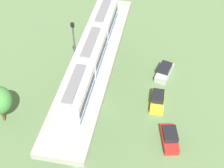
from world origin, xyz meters
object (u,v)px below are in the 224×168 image
object	(u,v)px
train	(91,52)
parked_car_red	(170,138)
parked_car_silver	(165,71)
signal_post	(75,53)
parked_car_yellow	(158,100)

from	to	relation	value
train	parked_car_red	size ratio (longest dim) A/B	4.55
parked_car_silver	signal_post	xyz separation A→B (m)	(-12.42, -4.40, 5.16)
signal_post	parked_car_yellow	bearing A→B (deg)	-8.22
parked_car_yellow	parked_car_red	size ratio (longest dim) A/B	0.94
train	parked_car_silver	bearing A→B (deg)	42.91
parked_car_yellow	signal_post	bearing A→B (deg)	170.70
parked_car_red	signal_post	bearing A→B (deg)	137.24
train	parked_car_yellow	xyz separation A→B (m)	(8.53, 2.26, -8.94)
parked_car_red	signal_post	size ratio (longest dim) A/B	0.42
train	parked_car_silver	size ratio (longest dim) A/B	4.54
parked_car_yellow	parked_car_silver	bearing A→B (deg)	84.29
train	parked_car_yellow	bearing A→B (deg)	14.87
parked_car_red	parked_car_silver	bearing A→B (deg)	84.00
train	parked_car_red	world-z (taller)	train
parked_car_yellow	parked_car_red	bearing A→B (deg)	-72.36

